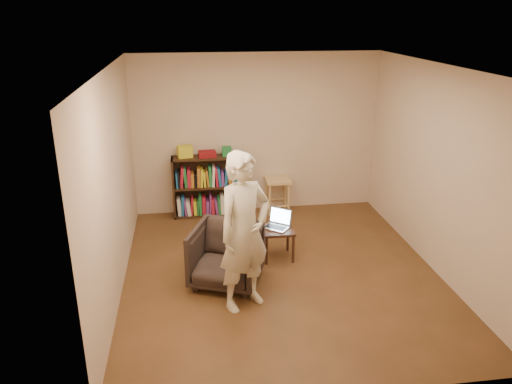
{
  "coord_description": "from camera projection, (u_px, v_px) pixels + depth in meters",
  "views": [
    {
      "loc": [
        -1.12,
        -5.63,
        3.23
      ],
      "look_at": [
        -0.28,
        0.35,
        1.0
      ],
      "focal_mm": 35.0,
      "sensor_mm": 36.0,
      "label": 1
    }
  ],
  "objects": [
    {
      "name": "laptop",
      "position": [
        278.0,
        223.0,
        6.79
      ],
      "size": [
        0.43,
        0.42,
        0.25
      ],
      "rotation": [
        0.0,
        0.0,
        -0.65
      ],
      "color": "#A7A7AB",
      "rests_on": "side_table"
    },
    {
      "name": "side_table",
      "position": [
        278.0,
        234.0,
        6.77
      ],
      "size": [
        0.42,
        0.42,
        0.43
      ],
      "color": "black",
      "rests_on": "floor"
    },
    {
      "name": "box_white",
      "position": [
        238.0,
        153.0,
        8.05
      ],
      "size": [
        0.11,
        0.11,
        0.08
      ],
      "primitive_type": "cube",
      "rotation": [
        0.0,
        0.0,
        0.08
      ],
      "color": "white",
      "rests_on": "bookshelf"
    },
    {
      "name": "ceiling",
      "position": [
        285.0,
        68.0,
        5.6
      ],
      "size": [
        4.5,
        4.5,
        0.0
      ],
      "primitive_type": "plane",
      "color": "white",
      "rests_on": "wall_back"
    },
    {
      "name": "box_yellow",
      "position": [
        185.0,
        151.0,
        7.92
      ],
      "size": [
        0.25,
        0.21,
        0.19
      ],
      "primitive_type": "cube",
      "rotation": [
        0.0,
        0.0,
        0.19
      ],
      "color": "yellow",
      "rests_on": "bookshelf"
    },
    {
      "name": "bookshelf",
      "position": [
        210.0,
        189.0,
        8.18
      ],
      "size": [
        1.2,
        0.3,
        1.0
      ],
      "color": "black",
      "rests_on": "floor"
    },
    {
      "name": "stool",
      "position": [
        278.0,
        185.0,
        8.26
      ],
      "size": [
        0.4,
        0.4,
        0.58
      ],
      "color": "tan",
      "rests_on": "floor"
    },
    {
      "name": "box_green",
      "position": [
        227.0,
        151.0,
        8.0
      ],
      "size": [
        0.15,
        0.15,
        0.14
      ],
      "primitive_type": "cube",
      "rotation": [
        0.0,
        0.0,
        -0.01
      ],
      "color": "#207938",
      "rests_on": "bookshelf"
    },
    {
      "name": "red_cloth",
      "position": [
        207.0,
        154.0,
        7.95
      ],
      "size": [
        0.28,
        0.21,
        0.09
      ],
      "primitive_type": "cube",
      "rotation": [
        0.0,
        0.0,
        0.05
      ],
      "color": "maroon",
      "rests_on": "bookshelf"
    },
    {
      "name": "armchair",
      "position": [
        226.0,
        255.0,
        6.13
      ],
      "size": [
        1.04,
        1.05,
        0.75
      ],
      "primitive_type": "imported",
      "rotation": [
        0.0,
        0.0,
        -0.36
      ],
      "color": "#302820",
      "rests_on": "floor"
    },
    {
      "name": "person",
      "position": [
        244.0,
        232.0,
        5.48
      ],
      "size": [
        0.8,
        0.72,
        1.83
      ],
      "primitive_type": "imported",
      "rotation": [
        0.0,
        0.0,
        0.53
      ],
      "color": "beige",
      "rests_on": "floor"
    },
    {
      "name": "wall_back",
      "position": [
        256.0,
        134.0,
        8.13
      ],
      "size": [
        4.0,
        0.0,
        4.0
      ],
      "primitive_type": "plane",
      "rotation": [
        1.57,
        0.0,
        0.0
      ],
      "color": "#C5B295",
      "rests_on": "floor"
    },
    {
      "name": "wall_left",
      "position": [
        113.0,
        185.0,
        5.78
      ],
      "size": [
        0.0,
        4.5,
        4.5
      ],
      "primitive_type": "plane",
      "rotation": [
        1.57,
        0.0,
        1.57
      ],
      "color": "#C5B295",
      "rests_on": "floor"
    },
    {
      "name": "floor",
      "position": [
        281.0,
        272.0,
        6.49
      ],
      "size": [
        4.5,
        4.5,
        0.0
      ],
      "primitive_type": "plane",
      "color": "#473016",
      "rests_on": "ground"
    },
    {
      "name": "wall_right",
      "position": [
        438.0,
        171.0,
        6.31
      ],
      "size": [
        0.0,
        4.5,
        4.5
      ],
      "primitive_type": "plane",
      "rotation": [
        1.57,
        0.0,
        -1.57
      ],
      "color": "#C5B295",
      "rests_on": "floor"
    }
  ]
}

